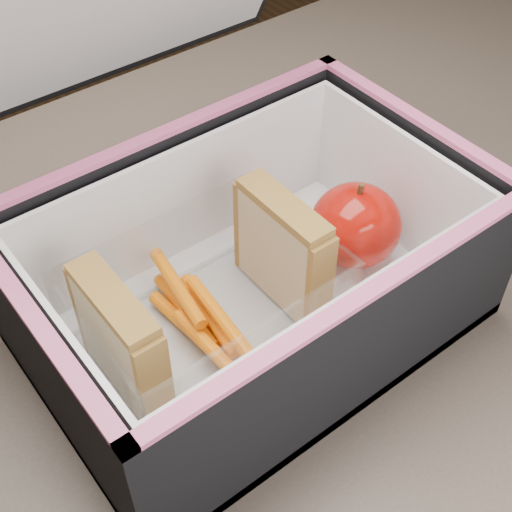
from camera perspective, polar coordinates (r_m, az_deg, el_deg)
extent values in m
cube|color=brown|center=(0.60, 3.85, -4.87)|extent=(1.20, 0.80, 0.03)
cube|color=#382D26|center=(1.33, 11.40, 5.46)|extent=(0.05, 0.05, 0.72)
cube|color=tan|center=(0.49, -11.42, -7.25)|extent=(0.01, 0.08, 0.09)
cube|color=#D7616A|center=(0.50, -10.66, -7.11)|extent=(0.01, 0.08, 0.08)
cube|color=tan|center=(0.50, -10.01, -6.49)|extent=(0.01, 0.08, 0.09)
cube|color=olive|center=(0.46, -11.48, -3.36)|extent=(0.02, 0.08, 0.01)
cube|color=tan|center=(0.54, 1.53, -0.04)|extent=(0.01, 0.08, 0.09)
cube|color=#D7616A|center=(0.55, 2.11, 0.04)|extent=(0.01, 0.08, 0.08)
cube|color=tan|center=(0.55, 2.69, 0.62)|extent=(0.01, 0.08, 0.09)
cube|color=olive|center=(0.51, 2.25, 3.96)|extent=(0.02, 0.08, 0.01)
cylinder|color=#E76002|center=(0.54, -5.51, -5.67)|extent=(0.02, 0.08, 0.01)
cylinder|color=#E76002|center=(0.54, -3.75, -4.71)|extent=(0.02, 0.08, 0.01)
cylinder|color=#E76002|center=(0.54, -6.30, -2.50)|extent=(0.02, 0.08, 0.01)
cylinder|color=#E76002|center=(0.53, -1.72, -6.92)|extent=(0.02, 0.08, 0.01)
cylinder|color=#E76002|center=(0.52, -3.60, -7.43)|extent=(0.01, 0.08, 0.01)
cylinder|color=#E76002|center=(0.52, -2.96, -4.83)|extent=(0.02, 0.08, 0.01)
cylinder|color=#E76002|center=(0.55, -5.64, -4.42)|extent=(0.01, 0.08, 0.01)
cube|color=white|center=(0.60, 7.32, -0.20)|extent=(0.09, 0.10, 0.01)
ellipsoid|color=#8E0800|center=(0.58, 7.97, 2.45)|extent=(0.09, 0.09, 0.07)
cylinder|color=#49341A|center=(0.55, 8.36, 5.31)|extent=(0.01, 0.01, 0.01)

